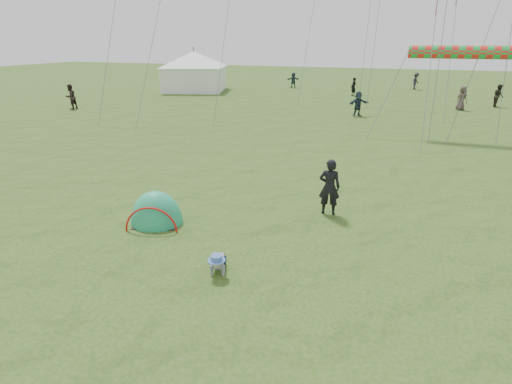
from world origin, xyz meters
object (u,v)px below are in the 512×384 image
(event_marquee, at_px, (194,70))
(standing_adult, at_px, (329,187))
(crawling_toddler, at_px, (218,261))
(popup_tent, at_px, (157,223))

(event_marquee, bearing_deg, standing_adult, -71.98)
(standing_adult, relative_size, event_marquee, 0.28)
(crawling_toddler, xyz_separation_m, standing_adult, (1.73, 4.00, 0.57))
(popup_tent, bearing_deg, crawling_toddler, -49.24)
(popup_tent, height_order, event_marquee, event_marquee)
(crawling_toddler, distance_m, event_marquee, 33.91)
(crawling_toddler, bearing_deg, standing_adult, 48.09)
(standing_adult, bearing_deg, popup_tent, 20.82)
(standing_adult, xyz_separation_m, event_marquee, (-17.98, 25.72, 1.19))
(standing_adult, distance_m, event_marquee, 31.40)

